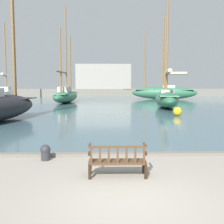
{
  "coord_description": "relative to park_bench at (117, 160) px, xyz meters",
  "views": [
    {
      "loc": [
        -0.55,
        -6.06,
        2.57
      ],
      "look_at": [
        -0.09,
        10.0,
        1.0
      ],
      "focal_mm": 45.0,
      "sensor_mm": 36.0,
      "label": 1
    }
  ],
  "objects": [
    {
      "name": "mooring_bollard",
      "position": [
        -2.37,
        1.81,
        -0.19
      ],
      "size": [
        0.35,
        0.35,
        0.54
      ],
      "color": "#2D2D33",
      "rests_on": "ground"
    },
    {
      "name": "channel_buoy",
      "position": [
        5.52,
        14.58,
        -0.03
      ],
      "size": [
        0.71,
        0.71,
        1.41
      ],
      "color": "gold",
      "rests_on": "harbor_water"
    },
    {
      "name": "park_bench",
      "position": [
        0.0,
        0.0,
        0.0
      ],
      "size": [
        1.6,
        0.53,
        0.92
      ],
      "color": "black",
      "rests_on": "ground"
    },
    {
      "name": "harbor_water",
      "position": [
        0.18,
        42.44,
        -0.43
      ],
      "size": [
        100.0,
        80.0,
        0.08
      ],
      "primitive_type": "cube",
      "color": "#476670",
      "rests_on": "ground"
    },
    {
      "name": "quay_edge_kerb",
      "position": [
        0.18,
        2.29,
        -0.41
      ],
      "size": [
        40.0,
        0.3,
        0.12
      ],
      "primitive_type": "cube",
      "color": "slate",
      "rests_on": "ground"
    },
    {
      "name": "ground_plane",
      "position": [
        0.18,
        -1.56,
        -0.47
      ],
      "size": [
        160.0,
        160.0,
        0.0
      ],
      "primitive_type": "plane",
      "color": "gray"
    },
    {
      "name": "far_breakwater",
      "position": [
        -0.07,
        52.31,
        1.65
      ],
      "size": [
        50.59,
        2.4,
        6.89
      ],
      "color": "slate",
      "rests_on": "ground"
    },
    {
      "name": "sailboat_far_port",
      "position": [
        -16.86,
        40.21,
        0.73
      ],
      "size": [
        3.93,
        9.75,
        12.76
      ],
      "color": "silver",
      "rests_on": "harbor_water"
    },
    {
      "name": "sailboat_outer_starboard",
      "position": [
        -5.65,
        31.45,
        0.72
      ],
      "size": [
        3.34,
        11.95,
        13.11
      ],
      "color": "#2D6647",
      "rests_on": "harbor_water"
    },
    {
      "name": "sailboat_centre_channel",
      "position": [
        6.59,
        23.45,
        0.71
      ],
      "size": [
        4.04,
        13.15,
        12.35
      ],
      "color": "#2D6647",
      "rests_on": "harbor_water"
    },
    {
      "name": "sailboat_far_starboard",
      "position": [
        9.9,
        40.14,
        0.93
      ],
      "size": [
        12.47,
        4.82,
        14.47
      ],
      "color": "#2D6647",
      "rests_on": "harbor_water"
    }
  ]
}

